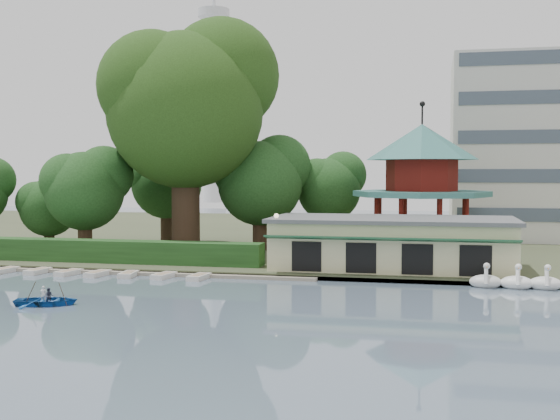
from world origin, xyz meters
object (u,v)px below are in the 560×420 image
(boathouse, at_px, (392,242))
(pavilion, at_px, (422,176))
(dock, at_px, (101,271))
(rowboat_with_passengers, at_px, (46,296))
(big_tree, at_px, (188,99))

(boathouse, xyz_separation_m, pavilion, (2.00, 10.03, 5.11))
(dock, xyz_separation_m, rowboat_with_passengers, (2.93, -12.79, 0.40))
(dock, distance_m, rowboat_with_passengers, 13.13)
(pavilion, xyz_separation_m, rowboat_with_passengers, (-21.07, -27.59, -6.96))
(pavilion, relative_size, big_tree, 0.62)
(pavilion, bearing_deg, boathouse, -101.28)
(boathouse, bearing_deg, rowboat_with_passengers, -137.36)
(big_tree, relative_size, rowboat_with_passengers, 3.70)
(big_tree, distance_m, rowboat_with_passengers, 27.59)
(pavilion, height_order, rowboat_with_passengers, pavilion)
(boathouse, distance_m, big_tree, 23.21)
(pavilion, xyz_separation_m, big_tree, (-20.81, -3.77, 6.97))
(dock, relative_size, big_tree, 1.57)
(boathouse, bearing_deg, dock, -167.76)
(dock, xyz_separation_m, big_tree, (3.19, 11.03, 14.33))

